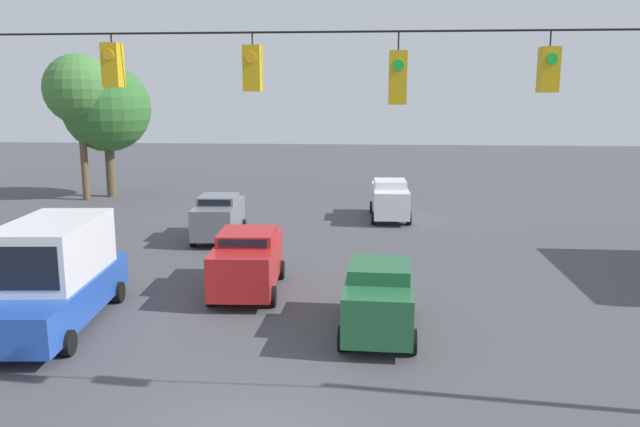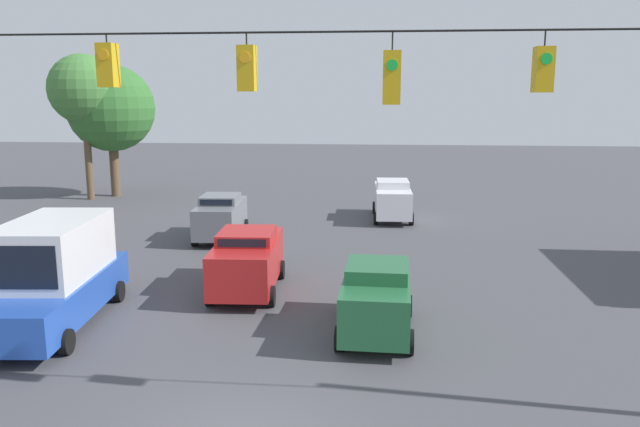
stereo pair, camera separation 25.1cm
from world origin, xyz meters
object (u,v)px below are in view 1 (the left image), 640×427
(tree_horizon_left, at_px, (107,109))
(traffic_cone_nearest, at_px, (6,339))
(traffic_cone_second, at_px, (68,300))
(tree_horizon_right, at_px, (79,90))
(traffic_cone_third, at_px, (105,274))
(sedan_red_withflow_mid, at_px, (248,260))
(overhead_signal_span, at_px, (255,148))
(sedan_green_crossing_near, at_px, (379,297))
(sedan_grey_withflow_far, at_px, (219,217))
(box_truck_blue_parked_shoulder, at_px, (53,275))
(sedan_white_oncoming_deep, at_px, (390,199))

(tree_horizon_left, bearing_deg, traffic_cone_nearest, 107.01)
(traffic_cone_second, relative_size, tree_horizon_right, 0.07)
(traffic_cone_third, bearing_deg, traffic_cone_second, 91.02)
(sedan_red_withflow_mid, height_order, traffic_cone_nearest, sedan_red_withflow_mid)
(overhead_signal_span, relative_size, traffic_cone_second, 36.78)
(sedan_green_crossing_near, bearing_deg, traffic_cone_second, -6.24)
(sedan_grey_withflow_far, distance_m, sedan_green_crossing_near, 12.48)
(box_truck_blue_parked_shoulder, bearing_deg, sedan_green_crossing_near, -179.31)
(sedan_white_oncoming_deep, height_order, box_truck_blue_parked_shoulder, box_truck_blue_parked_shoulder)
(sedan_white_oncoming_deep, bearing_deg, sedan_green_crossing_near, 87.33)
(sedan_green_crossing_near, bearing_deg, sedan_grey_withflow_far, -56.53)
(traffic_cone_nearest, bearing_deg, sedan_white_oncoming_deep, -119.41)
(overhead_signal_span, height_order, traffic_cone_nearest, overhead_signal_span)
(box_truck_blue_parked_shoulder, relative_size, traffic_cone_nearest, 9.83)
(traffic_cone_nearest, xyz_separation_m, tree_horizon_left, (7.20, -23.54, 5.12))
(sedan_grey_withflow_far, xyz_separation_m, traffic_cone_third, (2.31, 6.70, -0.71))
(traffic_cone_second, bearing_deg, sedan_white_oncoming_deep, -123.91)
(box_truck_blue_parked_shoulder, height_order, sedan_green_crossing_near, box_truck_blue_parked_shoulder)
(overhead_signal_span, bearing_deg, traffic_cone_nearest, -18.51)
(sedan_green_crossing_near, distance_m, traffic_cone_second, 9.23)
(traffic_cone_third, bearing_deg, sedan_white_oncoming_deep, -129.64)
(traffic_cone_second, height_order, tree_horizon_left, tree_horizon_left)
(overhead_signal_span, bearing_deg, tree_horizon_left, -61.51)
(sedan_red_withflow_mid, xyz_separation_m, traffic_cone_nearest, (5.09, 5.24, -0.73))
(sedan_grey_withflow_far, relative_size, traffic_cone_second, 6.56)
(traffic_cone_third, bearing_deg, overhead_signal_span, 130.09)
(tree_horizon_left, bearing_deg, box_truck_blue_parked_shoulder, 109.17)
(sedan_white_oncoming_deep, bearing_deg, box_truck_blue_parked_shoulder, 58.53)
(sedan_red_withflow_mid, xyz_separation_m, traffic_cone_third, (5.03, -0.49, -0.73))
(traffic_cone_third, height_order, tree_horizon_left, tree_horizon_left)
(box_truck_blue_parked_shoulder, height_order, traffic_cone_second, box_truck_blue_parked_shoulder)
(box_truck_blue_parked_shoulder, bearing_deg, traffic_cone_third, -86.18)
(sedan_white_oncoming_deep, bearing_deg, traffic_cone_second, 56.09)
(sedan_grey_withflow_far, bearing_deg, sedan_white_oncoming_deep, -145.22)
(traffic_cone_nearest, distance_m, traffic_cone_third, 5.74)
(sedan_grey_withflow_far, bearing_deg, overhead_signal_span, 106.76)
(sedan_green_crossing_near, bearing_deg, sedan_red_withflow_mid, -37.64)
(traffic_cone_nearest, bearing_deg, overhead_signal_span, 161.49)
(sedan_red_withflow_mid, height_order, traffic_cone_second, sedan_red_withflow_mid)
(traffic_cone_nearest, height_order, traffic_cone_third, same)
(box_truck_blue_parked_shoulder, xyz_separation_m, traffic_cone_second, (0.21, -1.11, -1.11))
(tree_horizon_left, bearing_deg, traffic_cone_second, 109.61)
(sedan_green_crossing_near, relative_size, traffic_cone_nearest, 6.47)
(sedan_red_withflow_mid, xyz_separation_m, sedan_green_crossing_near, (-4.18, 3.22, -0.05))
(sedan_white_oncoming_deep, height_order, traffic_cone_second, sedan_white_oncoming_deep)
(sedan_grey_withflow_far, distance_m, box_truck_blue_parked_shoulder, 10.73)
(sedan_white_oncoming_deep, height_order, tree_horizon_right, tree_horizon_right)
(sedan_grey_withflow_far, xyz_separation_m, sedan_green_crossing_near, (-6.89, 10.41, -0.03))
(tree_horizon_right, bearing_deg, traffic_cone_second, 113.48)
(sedan_red_withflow_mid, bearing_deg, sedan_white_oncoming_deep, -111.46)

